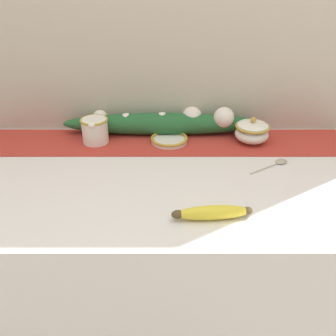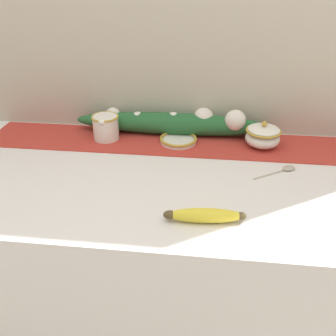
{
  "view_description": "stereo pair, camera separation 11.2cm",
  "coord_description": "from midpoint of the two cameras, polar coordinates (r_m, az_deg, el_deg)",
  "views": [
    {
      "loc": [
        0.02,
        -1.01,
        1.48
      ],
      "look_at": [
        0.02,
        -0.04,
        0.93
      ],
      "focal_mm": 40.0,
      "sensor_mm": 36.0,
      "label": 1
    },
    {
      "loc": [
        0.13,
        -1.01,
        1.48
      ],
      "look_at": [
        0.02,
        -0.04,
        0.93
      ],
      "focal_mm": 40.0,
      "sensor_mm": 36.0,
      "label": 2
    }
  ],
  "objects": [
    {
      "name": "banana",
      "position": [
        0.98,
        3.57,
        -6.92
      ],
      "size": [
        0.22,
        0.06,
        0.04
      ],
      "rotation": [
        0.0,
        0.0,
        0.08
      ],
      "color": "yellow",
      "rests_on": "countertop"
    },
    {
      "name": "cream_pitcher",
      "position": [
        1.4,
        -13.28,
        5.7
      ],
      "size": [
        0.1,
        0.12,
        0.09
      ],
      "color": "white",
      "rests_on": "countertop"
    },
    {
      "name": "back_wall",
      "position": [
        1.42,
        -3.25,
        18.19
      ],
      "size": [
        2.29,
        0.04,
        2.4
      ],
      "primitive_type": "cube",
      "color": "#B7AD99",
      "rests_on": "ground_plane"
    },
    {
      "name": "small_dish",
      "position": [
        1.38,
        -2.07,
        4.32
      ],
      "size": [
        0.14,
        0.14,
        0.02
      ],
      "color": "white",
      "rests_on": "countertop"
    },
    {
      "name": "countertop",
      "position": [
        1.45,
        -3.15,
        -16.17
      ],
      "size": [
        1.49,
        0.72,
        0.88
      ],
      "primitive_type": "cube",
      "color": "silver",
      "rests_on": "ground_plane"
    },
    {
      "name": "spoon",
      "position": [
        1.28,
        14.33,
        0.78
      ],
      "size": [
        0.15,
        0.1,
        0.01
      ],
      "rotation": [
        0.0,
        0.0,
        0.58
      ],
      "color": "#A89E89",
      "rests_on": "countertop"
    },
    {
      "name": "sugar_bowl",
      "position": [
        1.39,
        10.5,
        5.44
      ],
      "size": [
        0.12,
        0.12,
        0.1
      ],
      "color": "white",
      "rests_on": "countertop"
    },
    {
      "name": "table_runner",
      "position": [
        1.39,
        -3.17,
        3.89
      ],
      "size": [
        1.37,
        0.23,
        0.0
      ],
      "primitive_type": "cube",
      "color": "#B23328",
      "rests_on": "countertop"
    },
    {
      "name": "poinsettia_garland",
      "position": [
        1.43,
        -2.54,
        6.88
      ],
      "size": [
        0.76,
        0.11,
        0.11
      ],
      "color": "#235B2D",
      "rests_on": "countertop"
    }
  ]
}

